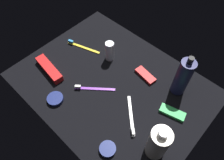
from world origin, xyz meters
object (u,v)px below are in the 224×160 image
bodywash_bottle (158,143)px  cream_tin_left (55,99)px  toothbrush_purple (92,88)px  snack_bar_red (145,75)px  toothpaste_box_red (49,69)px  lotion_bottle (183,77)px  toothbrush_yellow (82,46)px  snack_bar_green (172,112)px  deodorant_stick (110,51)px  cream_tin_right (108,149)px  toothbrush_white (131,117)px

bodywash_bottle → cream_tin_left: bearing=15.1°
toothbrush_purple → snack_bar_red: size_ratio=1.40×
toothpaste_box_red → lotion_bottle: bearing=-140.3°
toothbrush_yellow → toothpaste_box_red: toothpaste_box_red is taller
lotion_bottle → cream_tin_left: bearing=49.0°
snack_bar_green → cream_tin_left: 49.36cm
toothbrush_yellow → toothpaste_box_red: (-0.48, 20.72, 0.99)cm
deodorant_stick → cream_tin_right: size_ratio=1.65×
cream_tin_left → cream_tin_right: 31.02cm
snack_bar_green → cream_tin_right: (8.93, 28.96, 0.13)cm
toothbrush_white → snack_bar_red: 22.47cm
deodorant_stick → toothbrush_yellow: deodorant_stick is taller
lotion_bottle → deodorant_stick: (34.42, 7.21, -4.34)cm
lotion_bottle → bodywash_bottle: 29.80cm
deodorant_stick → cream_tin_left: size_ratio=1.49×
toothpaste_box_red → snack_bar_red: toothpaste_box_red is taller
lotion_bottle → toothbrush_white: 26.65cm
toothpaste_box_red → cream_tin_right: 46.26cm
cream_tin_right → toothbrush_white: bearing=-83.1°
toothbrush_white → cream_tin_left: 33.13cm
cream_tin_right → toothbrush_purple: bearing=-31.9°
deodorant_stick → toothbrush_yellow: (15.61, 4.39, -4.52)cm
snack_bar_red → snack_bar_green: size_ratio=1.00×
snack_bar_red → deodorant_stick: bearing=18.4°
bodywash_bottle → toothbrush_white: bearing=-15.4°
toothbrush_purple → cream_tin_left: (7.45, 14.72, 0.28)cm
toothbrush_purple → bodywash_bottle: bearing=175.4°
toothpaste_box_red → cream_tin_left: toothpaste_box_red is taller
bodywash_bottle → cream_tin_left: bodywash_bottle is taller
snack_bar_red → snack_bar_green: (-19.81, 7.44, 0.00)cm
bodywash_bottle → lotion_bottle: bearing=-73.0°
deodorant_stick → toothpaste_box_red: (15.12, 25.11, -3.53)cm
snack_bar_green → cream_tin_left: (39.95, 28.98, 0.14)cm
toothbrush_yellow → snack_bar_green: (-54.98, -0.33, 0.14)cm
bodywash_bottle → toothpaste_box_red: 58.75cm
toothbrush_yellow → snack_bar_green: toothbrush_yellow is taller
deodorant_stick → snack_bar_red: (-19.56, -3.38, -4.38)cm
toothbrush_purple → lotion_bottle: bearing=-137.2°
bodywash_bottle → snack_bar_red: bodywash_bottle is taller
lotion_bottle → cream_tin_right: 41.33cm
lotion_bottle → bodywash_bottle: (-8.72, 28.47, -1.37)cm
snack_bar_red → toothbrush_yellow: bearing=21.1°
cream_tin_left → toothbrush_white: bearing=-151.5°
toothbrush_yellow → toothbrush_white: 45.96cm
deodorant_stick → snack_bar_green: size_ratio=0.99×
lotion_bottle → toothbrush_purple: lotion_bottle is taller
deodorant_stick → toothbrush_white: deodorant_stick is taller
toothbrush_white → toothpaste_box_red: size_ratio=0.79×
toothbrush_white → bodywash_bottle: bearing=164.6°
snack_bar_red → cream_tin_left: 41.62cm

